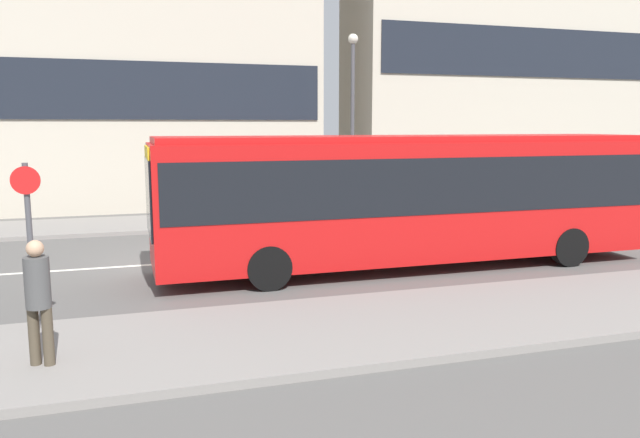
% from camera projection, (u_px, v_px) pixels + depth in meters
% --- Properties ---
extents(ground_plane, '(120.00, 120.00, 0.00)m').
position_uv_depth(ground_plane, '(165.00, 264.00, 15.61)').
color(ground_plane, '#595654').
extents(sidewalk_near, '(44.00, 3.50, 0.13)m').
position_uv_depth(sidewalk_near, '(191.00, 345.00, 9.71)').
color(sidewalk_near, gray).
rests_on(sidewalk_near, ground_plane).
extents(sidewalk_far, '(44.00, 3.50, 0.13)m').
position_uv_depth(sidewalk_far, '(153.00, 224.00, 21.50)').
color(sidewalk_far, gray).
rests_on(sidewalk_far, ground_plane).
extents(lane_centerline, '(41.80, 0.16, 0.01)m').
position_uv_depth(lane_centerline, '(165.00, 264.00, 15.61)').
color(lane_centerline, silver).
rests_on(lane_centerline, ground_plane).
extents(apartment_block_left_tower, '(14.21, 6.89, 17.26)m').
position_uv_depth(apartment_block_left_tower, '(141.00, 2.00, 26.52)').
color(apartment_block_left_tower, beige).
rests_on(apartment_block_left_tower, ground_plane).
extents(city_bus, '(12.24, 2.59, 3.20)m').
position_uv_depth(city_bus, '(410.00, 192.00, 15.09)').
color(city_bus, red).
rests_on(city_bus, ground_plane).
extents(parked_car_0, '(4.13, 1.79, 1.42)m').
position_uv_depth(parked_car_0, '(547.00, 201.00, 23.05)').
color(parked_car_0, silver).
rests_on(parked_car_0, ground_plane).
extents(pedestrian_near_stop, '(0.34, 0.34, 1.77)m').
position_uv_depth(pedestrian_near_stop, '(38.00, 294.00, 8.58)').
color(pedestrian_near_stop, '#4C4233').
rests_on(pedestrian_near_stop, sidewalk_near).
extents(bus_stop_sign, '(0.44, 0.12, 2.74)m').
position_uv_depth(bus_stop_sign, '(30.00, 235.00, 9.87)').
color(bus_stop_sign, '#4C4C51').
rests_on(bus_stop_sign, sidewalk_near).
extents(street_lamp, '(0.36, 0.36, 6.52)m').
position_uv_depth(street_lamp, '(353.00, 106.00, 22.47)').
color(street_lamp, '#4C4C51').
rests_on(street_lamp, sidewalk_far).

